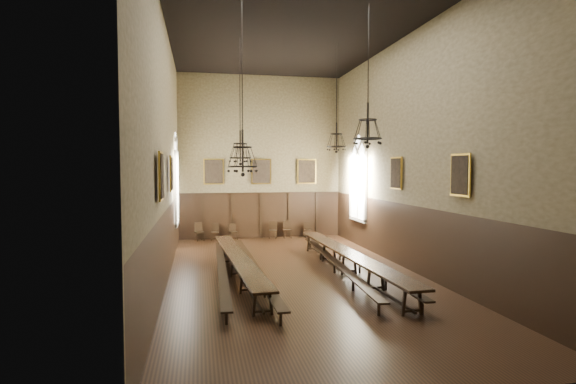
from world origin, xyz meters
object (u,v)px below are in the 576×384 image
object	(u,v)px
chandelier_back_left	(240,150)
chandelier_back_right	(336,139)
chair_4	(273,233)
chair_2	(233,235)
chair_0	(199,235)
chandelier_front_right	(368,130)
chair_5	(287,233)
bench_left_inner	(253,269)
chandelier_front_left	(243,156)
table_right	(349,263)
bench_left_outer	(222,271)
bench_right_inner	(335,265)
bench_right_outer	(360,265)
chair_6	(308,232)
table_left	(238,266)
chair_1	(215,235)

from	to	relation	value
chandelier_back_left	chandelier_back_right	world-z (taller)	same
chair_4	chair_2	bearing A→B (deg)	-168.91
chair_0	chandelier_front_right	xyz separation A→B (m)	(5.23, -10.85, 4.81)
chair_4	chair_5	bearing A→B (deg)	13.83
bench_left_inner	chair_0	bearing A→B (deg)	102.30
bench_left_inner	chandelier_back_left	bearing A→B (deg)	96.09
bench_left_inner	chair_0	world-z (taller)	chair_0
chandelier_back_right	chandelier_front_left	size ratio (longest dim) A/B	0.84
chair_5	chandelier_back_right	bearing A→B (deg)	-81.36
table_right	bench_left_outer	bearing A→B (deg)	177.55
bench_right_inner	chandelier_front_right	world-z (taller)	chandelier_front_right
bench_right_outer	chair_6	xyz separation A→B (m)	(0.14, 8.68, -0.03)
chair_6	chandelier_front_left	distance (m)	12.45
table_left	table_right	world-z (taller)	table_right
bench_left_inner	bench_right_inner	world-z (taller)	bench_left_inner
table_right	bench_left_inner	size ratio (longest dim) A/B	0.97
chair_4	chandelier_back_left	size ratio (longest dim) A/B	0.20
table_left	chair_6	world-z (taller)	chair_6
chair_2	chandelier_front_right	distance (m)	12.46
chair_6	chandelier_front_left	size ratio (longest dim) A/B	0.17
chair_1	chandelier_back_right	world-z (taller)	chandelier_back_right
bench_left_outer	bench_right_outer	size ratio (longest dim) A/B	0.96
chair_2	chandelier_back_left	size ratio (longest dim) A/B	0.18
table_left	chair_4	distance (m)	8.73
table_left	chair_6	bearing A→B (deg)	61.04
chair_2	chandelier_back_right	bearing A→B (deg)	-76.43
table_right	chair_1	size ratio (longest dim) A/B	11.61
bench_left_outer	chair_2	distance (m)	8.71
chandelier_front_right	chair_6	bearing A→B (deg)	86.05
bench_left_inner	chandelier_front_right	world-z (taller)	chandelier_front_right
chandelier_back_right	chair_6	bearing A→B (deg)	86.48
chandelier_back_right	chandelier_back_left	bearing A→B (deg)	178.29
chandelier_front_left	chandelier_front_right	world-z (taller)	same
chandelier_front_right	table_right	bearing A→B (deg)	86.09
bench_left_inner	chandelier_front_left	distance (m)	4.57
bench_right_inner	chair_2	xyz separation A→B (m)	(-3.10, 8.57, -0.04)
chair_0	chair_2	world-z (taller)	chair_0
table_left	chair_5	xyz separation A→B (m)	(3.46, 8.33, -0.09)
bench_left_inner	chair_4	size ratio (longest dim) A/B	11.29
bench_left_outer	chair_1	world-z (taller)	chair_1
bench_right_outer	chandelier_front_left	bearing A→B (deg)	-154.79
chandelier_front_left	chair_1	bearing A→B (deg)	92.56
chair_5	chandelier_back_left	distance (m)	8.32
chair_5	table_right	bearing A→B (deg)	-84.50
table_left	bench_left_outer	distance (m)	0.63
table_right	bench_left_inner	distance (m)	3.51
bench_left_inner	chandelier_back_left	xyz separation A→B (m)	(-0.24, 2.22, 4.31)
table_left	bench_left_outer	size ratio (longest dim) A/B	0.97
bench_right_inner	table_left	bearing A→B (deg)	177.65
chandelier_front_left	bench_right_inner	bearing A→B (deg)	32.23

